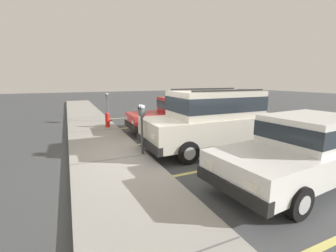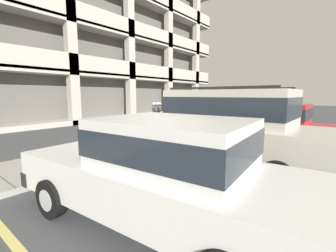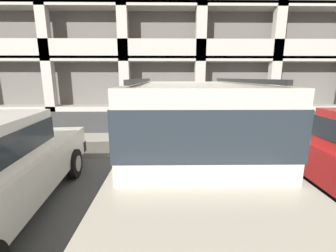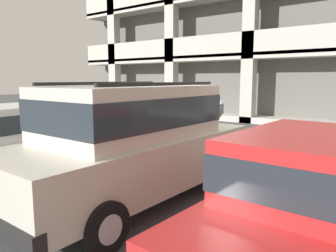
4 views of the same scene
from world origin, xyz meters
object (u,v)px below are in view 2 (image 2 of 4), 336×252
object	(u,v)px
silver_suv	(227,125)
parking_meter_far	(233,106)
dark_hatchback	(269,124)
parking_meter_near	(157,114)
red_sedan	(162,168)
fire_hydrant	(213,123)

from	to	relation	value
silver_suv	parking_meter_far	distance (m)	6.65
dark_hatchback	parking_meter_far	size ratio (longest dim) A/B	2.96
parking_meter_near	red_sedan	bearing A→B (deg)	-137.23
dark_hatchback	silver_suv	bearing A→B (deg)	176.94
silver_suv	parking_meter_near	size ratio (longest dim) A/B	3.21
red_sedan	dark_hatchback	distance (m)	5.96
red_sedan	parking_meter_near	size ratio (longest dim) A/B	3.09
silver_suv	parking_meter_far	bearing A→B (deg)	22.21
red_sedan	parking_meter_near	bearing A→B (deg)	37.79
red_sedan	parking_meter_far	xyz separation A→B (m)	(9.12, 2.87, 0.43)
fire_hydrant	dark_hatchback	bearing A→B (deg)	-117.87
dark_hatchback	parking_meter_far	distance (m)	4.18
silver_suv	red_sedan	distance (m)	2.99
parking_meter_near	silver_suv	bearing A→B (deg)	-93.05
red_sedan	dark_hatchback	size ratio (longest dim) A/B	1.02
red_sedan	silver_suv	bearing A→B (deg)	2.17
silver_suv	red_sedan	world-z (taller)	silver_suv
silver_suv	fire_hydrant	world-z (taller)	silver_suv
parking_meter_far	fire_hydrant	size ratio (longest dim) A/B	2.17
red_sedan	parking_meter_far	bearing A→B (deg)	12.47
silver_suv	parking_meter_near	world-z (taller)	silver_suv
parking_meter_near	fire_hydrant	size ratio (longest dim) A/B	2.13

